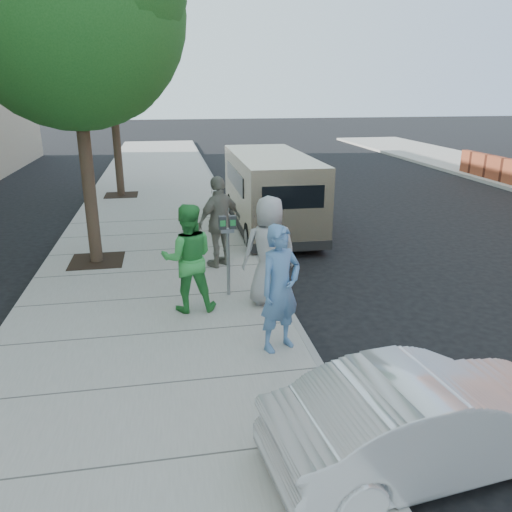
% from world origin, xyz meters
% --- Properties ---
extents(ground, '(120.00, 120.00, 0.00)m').
position_xyz_m(ground, '(0.00, 0.00, 0.00)').
color(ground, black).
rests_on(ground, ground).
extents(sidewalk, '(5.00, 60.00, 0.15)m').
position_xyz_m(sidewalk, '(-1.00, 0.00, 0.07)').
color(sidewalk, gray).
rests_on(sidewalk, ground).
extents(curb_face, '(0.12, 60.00, 0.16)m').
position_xyz_m(curb_face, '(1.44, 0.00, 0.07)').
color(curb_face, gray).
rests_on(curb_face, ground).
extents(tree_near, '(4.62, 4.60, 7.53)m').
position_xyz_m(tree_near, '(-2.25, 2.40, 5.55)').
color(tree_near, black).
rests_on(tree_near, sidewalk).
extents(tree_far, '(3.92, 3.80, 6.49)m').
position_xyz_m(tree_far, '(-2.25, 10.00, 4.88)').
color(tree_far, black).
rests_on(tree_far, sidewalk).
extents(parking_meter, '(0.33, 0.12, 1.56)m').
position_xyz_m(parking_meter, '(0.46, -0.10, 1.28)').
color(parking_meter, gray).
rests_on(parking_meter, sidewalk).
extents(van, '(2.04, 5.92, 2.19)m').
position_xyz_m(van, '(2.30, 4.88, 1.16)').
color(van, tan).
rests_on(van, ground).
extents(sedan, '(3.68, 1.68, 1.17)m').
position_xyz_m(sedan, '(2.01, -4.90, 0.59)').
color(sedan, silver).
rests_on(sedan, ground).
extents(person_officer, '(0.85, 0.73, 1.96)m').
position_xyz_m(person_officer, '(0.96, -2.31, 1.13)').
color(person_officer, '#4F78A9').
rests_on(person_officer, sidewalk).
extents(person_green_shirt, '(0.96, 0.75, 1.94)m').
position_xyz_m(person_green_shirt, '(-0.31, -0.65, 1.12)').
color(person_green_shirt, green).
rests_on(person_green_shirt, sidewalk).
extents(person_gray_shirt, '(0.99, 0.65, 2.01)m').
position_xyz_m(person_gray_shirt, '(1.16, -0.60, 1.16)').
color(person_gray_shirt, '#99999B').
rests_on(person_gray_shirt, sidewalk).
extents(person_striped_polo, '(1.26, 1.08, 2.02)m').
position_xyz_m(person_striped_polo, '(0.49, 1.59, 1.16)').
color(person_striped_polo, gray).
rests_on(person_striped_polo, sidewalk).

